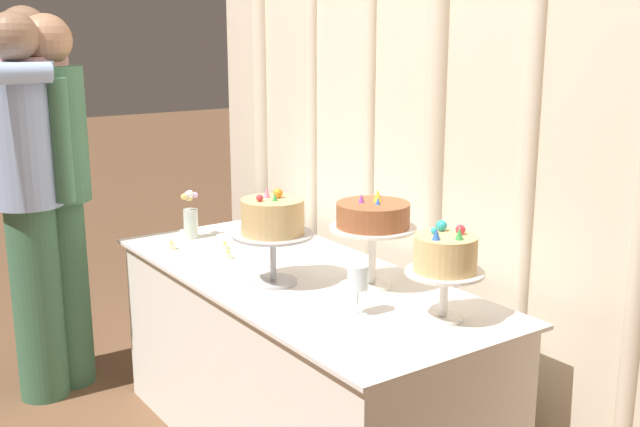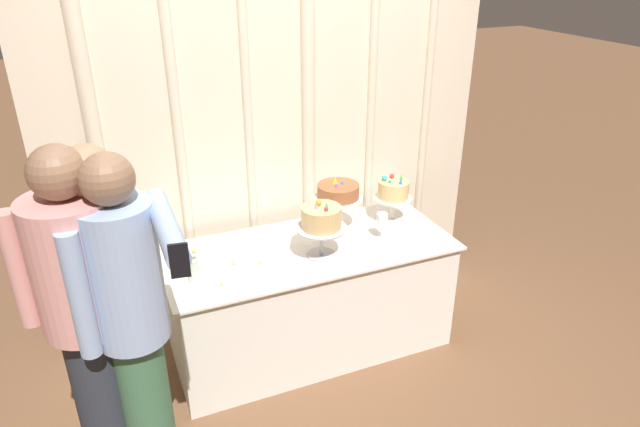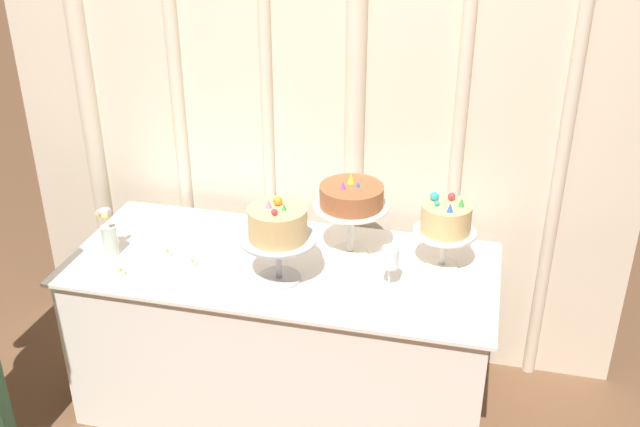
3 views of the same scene
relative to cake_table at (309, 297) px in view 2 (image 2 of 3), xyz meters
The scene contains 14 objects.
ground_plane 0.38m from the cake_table, 90.00° to the right, with size 24.00×24.00×0.00m, color brown.
draped_curtain 1.23m from the cake_table, 93.49° to the left, with size 2.85×0.16×2.86m.
cake_table is the anchor object (origin of this frame).
cake_display_leftmost 0.61m from the cake_table, 78.41° to the right, with size 0.30×0.30×0.35m.
cake_display_center 0.67m from the cake_table, 29.58° to the left, with size 0.31×0.31×0.35m.
cake_display_rightmost 0.86m from the cake_table, 11.32° to the left, with size 0.25×0.25×0.31m.
wine_glass 0.67m from the cake_table, ahead, with size 0.07×0.07×0.17m.
flower_vase 0.85m from the cake_table, behind, with size 0.09×0.09×0.21m.
tealight_far_left 0.74m from the cake_table, 157.39° to the right, with size 0.04×0.04×0.04m.
tealight_near_left 0.61m from the cake_table, behind, with size 0.04×0.04×0.03m.
tealight_near_right 0.52m from the cake_table, 161.56° to the right, with size 0.04×0.04×0.04m.
guest_man_dark_suit 1.48m from the cake_table, 153.80° to the right, with size 0.50×0.43×1.72m.
guest_girl_blue_dress 1.40m from the cake_table, 146.64° to the right, with size 0.42×0.65×1.69m.
guest_man_pink_jacket 1.38m from the cake_table, 154.42° to the right, with size 0.45×0.32×1.69m.
Camera 2 is at (-1.08, -2.63, 2.37)m, focal length 31.55 mm.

